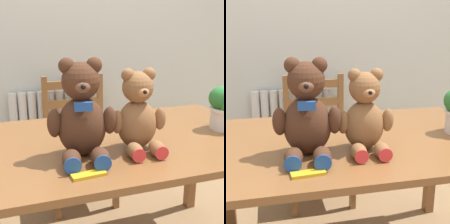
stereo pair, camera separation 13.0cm
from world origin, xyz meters
The scene contains 7 objects.
wall_back centered at (0.00, 1.55, 1.30)m, with size 8.00×0.04×2.60m, color silver.
radiator centered at (-0.22, 1.48, 0.36)m, with size 0.62×0.10×0.79m.
dining_table centered at (0.00, 0.45, 0.65)m, with size 1.42×0.91×0.75m.
wooden_chair_behind centered at (-0.06, 1.25, 0.45)m, with size 0.46×0.42×0.92m.
teddy_bear_left centered at (-0.25, 0.31, 0.92)m, with size 0.28×0.30×0.40m.
teddy_bear_right centered at (0.00, 0.31, 0.90)m, with size 0.25×0.25×0.35m.
chocolate_bar centered at (-0.27, 0.12, 0.75)m, with size 0.13×0.04×0.01m, color gold.
Camera 2 is at (-0.40, -0.90, 1.27)m, focal length 50.00 mm.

